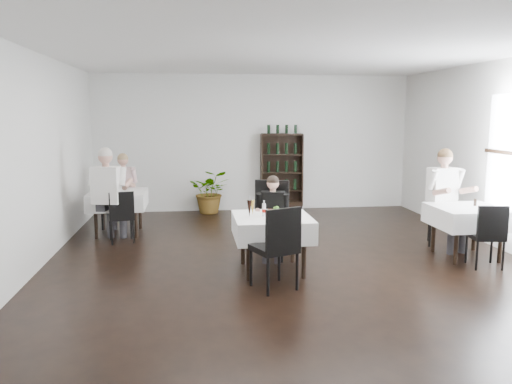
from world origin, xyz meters
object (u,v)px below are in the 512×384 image
Objects in this scene: wine_shelf at (282,173)px; diner_main at (273,211)px; main_table at (272,227)px; potted_tree at (211,191)px.

diner_main is (-0.80, -3.73, -0.12)m from wine_shelf.
wine_shelf is at bearing 77.88° from diner_main.
diner_main reaches higher than main_table.
diner_main is at bearing -102.12° from wine_shelf.
main_table is at bearing -80.73° from potted_tree.
main_table is at bearing -99.63° from diner_main.
diner_main reaches higher than potted_tree.
diner_main is (0.78, -3.62, 0.25)m from potted_tree.
potted_tree is at bearing 102.23° from diner_main.
potted_tree reaches higher than main_table.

